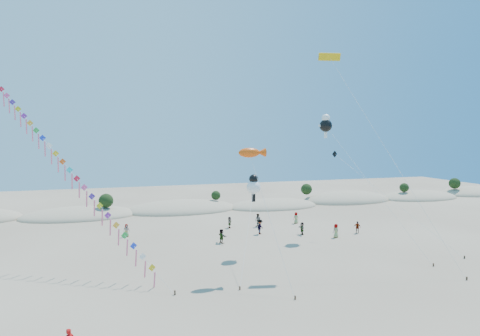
{
  "coord_description": "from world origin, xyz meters",
  "views": [
    {
      "loc": [
        -10.24,
        -21.48,
        12.43
      ],
      "look_at": [
        0.7,
        14.0,
        9.49
      ],
      "focal_mm": 30.0,
      "sensor_mm": 36.0,
      "label": 1
    }
  ],
  "objects": [
    {
      "name": "cartoon_kite_low",
      "position": [
        3.34,
        17.76,
        7.3
      ],
      "size": [
        5.06,
        9.82,
        8.49
      ],
      "color": "#3F2D1E",
      "rests_on": "ground"
    },
    {
      "name": "dark_kite",
      "position": [
        18.43,
        18.74,
        6.85
      ],
      "size": [
        7.91,
        13.33,
        10.66
      ],
      "color": "#3F2D1E",
      "rests_on": "ground"
    },
    {
      "name": "beachgoers",
      "position": [
        7.48,
        26.13,
        0.84
      ],
      "size": [
        29.3,
        9.98,
        1.86
      ],
      "color": "slate",
      "rests_on": "ground"
    },
    {
      "name": "cartoon_kite_high",
      "position": [
        14.92,
        23.56,
        13.93
      ],
      "size": [
        4.68,
        15.52,
        15.23
      ],
      "color": "#3F2D1E",
      "rests_on": "ground"
    },
    {
      "name": "fish_kite",
      "position": [
        1.42,
        12.58,
        10.94
      ],
      "size": [
        2.53,
        7.45,
        11.42
      ],
      "color": "#3F2D1E",
      "rests_on": "ground"
    },
    {
      "name": "kite_train",
      "position": [
        -15.81,
        20.75,
        10.59
      ],
      "size": [
        18.63,
        21.6,
        20.58
      ],
      "color": "#3F2D1E",
      "rests_on": "ground"
    },
    {
      "name": "parafoil_kite",
      "position": [
        10.43,
        14.51,
        19.88
      ],
      "size": [
        9.44,
        10.18,
        20.74
      ],
      "color": "#3F2D1E",
      "rests_on": "ground"
    },
    {
      "name": "dune_ridge",
      "position": [
        1.06,
        45.14,
        0.11
      ],
      "size": [
        145.3,
        11.49,
        5.57
      ],
      "color": "gray",
      "rests_on": "ground"
    }
  ]
}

